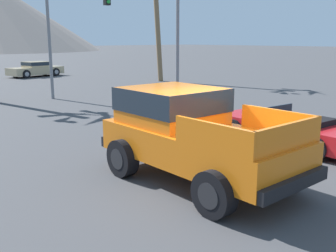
# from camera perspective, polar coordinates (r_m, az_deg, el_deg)

# --- Properties ---
(ground_plane) EXTENTS (320.00, 320.00, 0.00)m
(ground_plane) POSITION_cam_1_polar(r_m,az_deg,el_deg) (8.56, 7.29, -8.54)
(ground_plane) COLOR #424244
(orange_pickup_truck) EXTENTS (2.55, 4.85, 1.99)m
(orange_pickup_truck) POSITION_cam_1_polar(r_m,az_deg,el_deg) (8.63, 3.12, -0.54)
(orange_pickup_truck) COLOR orange
(orange_pickup_truck) RESTS_ON ground_plane
(red_convertible_car) EXTENTS (2.17, 4.66, 1.09)m
(red_convertible_car) POSITION_cam_1_polar(r_m,az_deg,el_deg) (12.18, 17.30, -0.51)
(red_convertible_car) COLOR red
(red_convertible_car) RESTS_ON ground_plane
(parked_car_tan) EXTENTS (4.69, 2.35, 1.24)m
(parked_car_tan) POSITION_cam_1_polar(r_m,az_deg,el_deg) (34.95, -18.63, 7.87)
(parked_car_tan) COLOR tan
(parked_car_tan) RESTS_ON ground_plane
(traffic_light_main) EXTENTS (4.17, 0.38, 6.11)m
(traffic_light_main) POSITION_cam_1_polar(r_m,az_deg,el_deg) (22.10, -13.36, 15.33)
(traffic_light_main) COLOR slate
(traffic_light_main) RESTS_ON ground_plane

